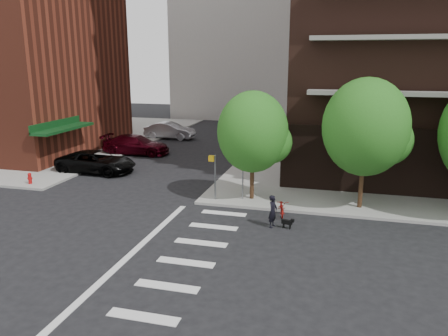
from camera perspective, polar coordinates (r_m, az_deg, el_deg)
ground at (r=19.29m, az=-13.57°, el=-10.88°), size 120.00×120.00×0.00m
sidewalk_nw at (r=51.63m, az=-25.36°, el=3.83°), size 31.00×33.00×0.15m
crosswalk at (r=18.40m, az=-7.37°, el=-11.84°), size 3.85×13.00×0.01m
tree_a at (r=24.54m, az=3.77°, el=4.72°), size 4.00×4.00×5.90m
tree_b at (r=24.05m, az=18.01°, el=5.09°), size 4.50×4.50×6.65m
pedestrian_signal at (r=24.81m, az=-0.38°, el=-0.31°), size 2.18×0.67×2.60m
fire_hydrant at (r=30.90m, az=-24.03°, el=-1.17°), size 0.24×0.24×0.73m
parked_car_black at (r=32.86m, az=-16.36°, el=0.78°), size 2.71×5.74×1.59m
parked_car_maroon at (r=38.42m, az=-11.42°, el=3.00°), size 2.66×5.91×1.68m
parked_car_silver at (r=45.48m, az=-7.07°, el=4.87°), size 1.89×5.21×1.71m
scooter at (r=23.19m, az=7.58°, el=-5.10°), size 0.92×1.79×0.90m
dog_walker at (r=21.47m, az=6.40°, el=-5.64°), size 0.67×0.53×1.61m
dog at (r=21.52m, az=8.31°, el=-7.00°), size 0.63×0.29×0.53m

